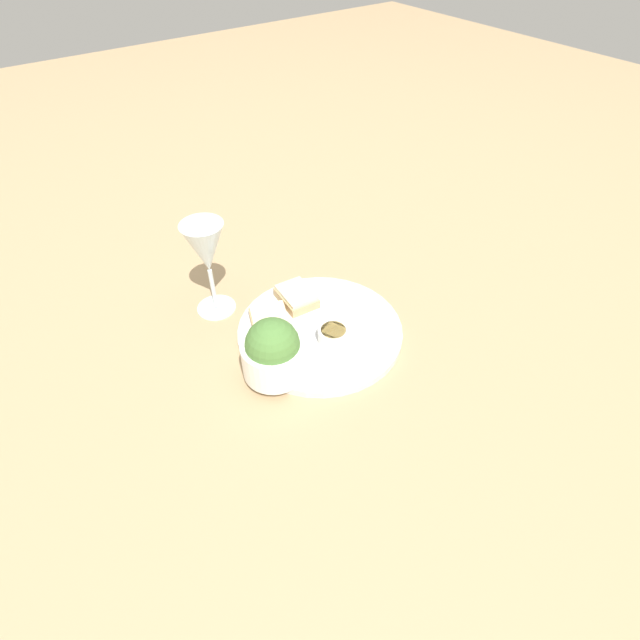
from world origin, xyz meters
name	(u,v)px	position (x,y,z in m)	size (l,w,h in m)	color
ground_plane	(320,334)	(0.00, 0.00, 0.00)	(4.00, 4.00, 0.00)	tan
dinner_plate	(320,331)	(0.00, 0.00, 0.01)	(0.29, 0.29, 0.01)	silver
salad_bowl	(273,351)	(-0.04, 0.12, 0.06)	(0.10, 0.10, 0.10)	white
sauce_ramekin	(335,334)	(-0.04, 0.00, 0.03)	(0.05, 0.05, 0.03)	white
cheese_toast_near	(270,323)	(0.05, 0.07, 0.03)	(0.11, 0.09, 0.03)	tan
cheese_toast_far	(296,296)	(0.08, -0.01, 0.03)	(0.08, 0.07, 0.03)	tan
wine_glass	(206,252)	(0.17, 0.12, 0.13)	(0.08, 0.08, 0.19)	silver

